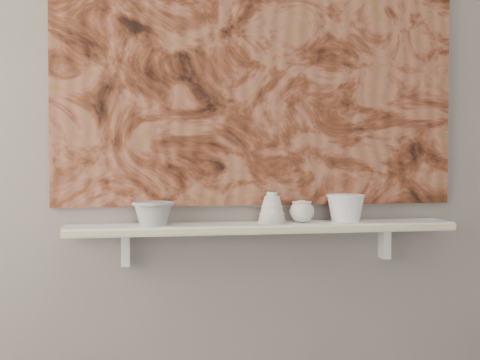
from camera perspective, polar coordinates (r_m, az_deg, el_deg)
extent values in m
plane|color=gray|center=(2.50, 1.54, 6.15)|extent=(3.60, 0.00, 3.60)
cube|color=white|center=(2.41, 1.99, -4.06)|extent=(1.40, 0.18, 0.03)
cube|color=beige|center=(2.32, 2.47, -4.30)|extent=(1.40, 0.01, 0.02)
cube|color=white|center=(2.43, -9.77, -5.82)|extent=(0.03, 0.06, 0.12)
cube|color=white|center=(2.63, 12.22, -5.25)|extent=(0.03, 0.06, 0.12)
cube|color=brown|center=(2.50, 1.61, 10.51)|extent=(1.50, 0.02, 1.10)
cube|color=black|center=(2.60, 11.44, 3.34)|extent=(0.09, 0.00, 0.08)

